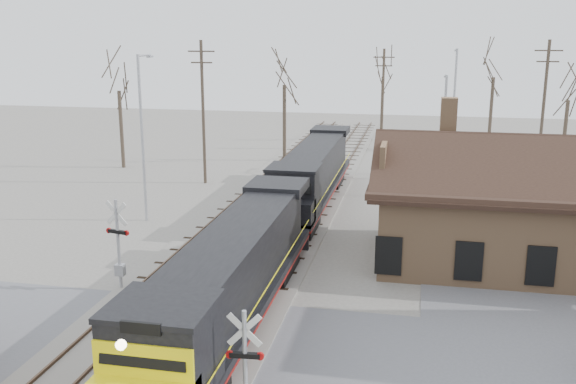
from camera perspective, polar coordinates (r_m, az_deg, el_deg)
name	(u,v)px	position (r m, az deg, el deg)	size (l,w,h in m)	color
ground	(218,354)	(23.51, -6.22, -14.15)	(140.00, 140.00, 0.00)	gray
road	(218,354)	(23.51, -6.22, -14.12)	(60.00, 9.00, 0.03)	slate
track_main	(298,229)	(36.97, 0.87, -3.31)	(3.40, 90.00, 0.24)	gray
track_siding	(223,224)	(38.03, -5.82, -2.88)	(3.40, 90.00, 0.24)	gray
depot	(528,216)	(33.29, 20.58, -1.99)	(15.20, 9.31, 7.90)	#A07853
locomotive_lead	(228,284)	(23.80, -5.34, -8.11)	(2.73, 18.28, 4.05)	black
locomotive_trailing	(312,176)	(41.14, 2.17, 1.44)	(2.73, 18.28, 3.84)	black
crossbuck_near	(245,377)	(18.51, -3.82, -16.09)	(1.08, 0.28, 3.78)	#A5A8AD
crossbuck_far	(119,248)	(28.98, -14.82, -4.85)	(1.17, 0.33, 4.13)	#A5A8AD
streetlight_a	(143,130)	(38.77, -12.78, 5.37)	(0.25, 2.04, 9.87)	#A5A8AD
streetlight_b	(444,129)	(45.00, 13.66, 5.46)	(0.25, 2.04, 8.31)	#A5A8AD
streetlight_c	(454,106)	(52.33, 14.51, 7.43)	(0.25, 2.04, 9.87)	#A5A8AD
utility_pole_a	(203,110)	(47.97, -7.56, 7.22)	(2.00, 0.24, 10.55)	#382D23
utility_pole_b	(383,97)	(62.76, 8.41, 8.32)	(2.00, 0.24, 9.59)	#382D23
utility_pole_c	(543,108)	(52.30, 21.75, 6.92)	(2.00, 0.24, 10.57)	#382D23
tree_a	(118,78)	(54.92, -14.87, 9.78)	(4.28, 4.28, 10.48)	#382D23
tree_b	(284,72)	(56.16, -0.33, 10.61)	(4.44, 4.44, 10.87)	#382D23
tree_c	(384,66)	(68.05, 8.49, 11.01)	(4.41, 4.41, 10.81)	#382D23
tree_d	(494,65)	(64.34, 17.88, 10.70)	(4.64, 4.64, 11.38)	#382D23
tree_e	(569,89)	(57.95, 23.73, 8.38)	(3.77, 3.77, 9.23)	#382D23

